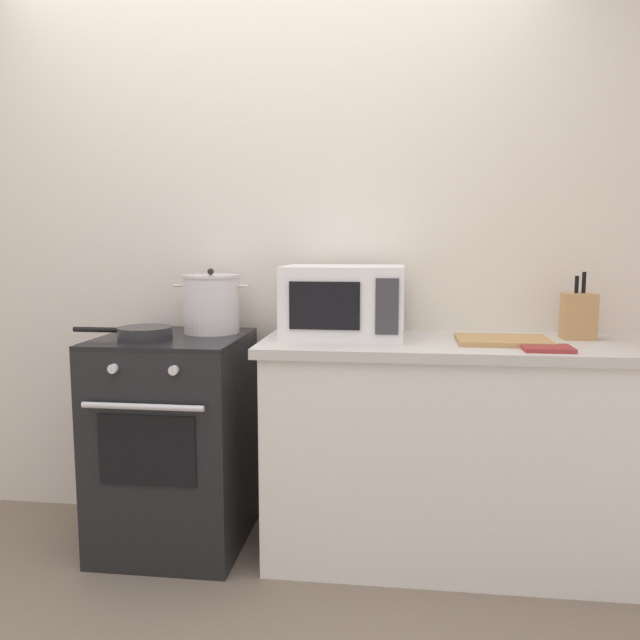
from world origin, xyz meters
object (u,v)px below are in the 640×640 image
Objects in this scene: stove at (175,441)px; stock_pot at (211,304)px; microwave at (344,302)px; oven_mitt at (547,348)px; frying_pan at (143,333)px; knife_block at (579,316)px; cutting_board at (503,340)px.

stock_pot reaches higher than stove.
stock_pot is 0.67× the size of microwave.
oven_mitt is (0.78, -0.24, -0.14)m from microwave.
stock_pot is 1.40m from oven_mitt.
stock_pot reaches higher than frying_pan.
microwave is at bearing 6.21° from stove.
knife_block is 0.36m from oven_mitt.
cutting_board is (0.64, -0.08, -0.14)m from microwave.
frying_pan is 2.35× the size of oven_mitt.
oven_mitt is at bearing -11.69° from stock_pot.
stove is 1.45m from cutting_board.
cutting_board is at bearing -6.92° from microwave.
microwave is (0.59, -0.04, 0.02)m from stock_pot.
knife_block is at bearing 23.44° from cutting_board.
knife_block is at bearing 7.14° from frying_pan.
stock_pot is at bearing 174.30° from cutting_board.
frying_pan is at bearing 177.26° from oven_mitt.
microwave is 2.78× the size of oven_mitt.
frying_pan reaches higher than stove.
microwave is at bearing 173.08° from cutting_board.
microwave is (0.82, 0.16, 0.12)m from frying_pan.
frying_pan reaches higher than oven_mitt.
oven_mitt is at bearing -49.61° from cutting_board.
oven_mitt is (1.51, -0.16, 0.47)m from stove.
frying_pan is at bearing -138.07° from stock_pot.
oven_mitt is at bearing -16.99° from microwave.
microwave reaches higher than frying_pan.
microwave is at bearing 163.01° from oven_mitt.
frying_pan is (-0.23, -0.21, -0.10)m from stock_pot.
oven_mitt is (1.60, -0.08, -0.02)m from frying_pan.
knife_block is (1.78, 0.22, 0.07)m from frying_pan.
stock_pot is 1.24m from cutting_board.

